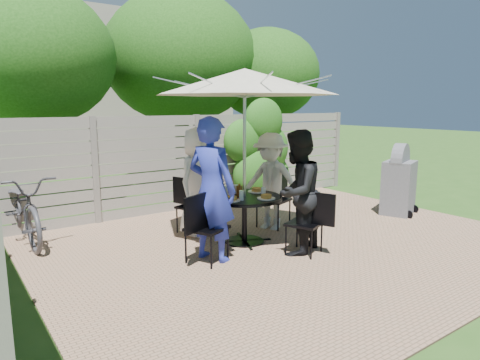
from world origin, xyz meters
TOP-DOWN VIEW (x-y plane):
  - backyard_envelope at (0.09, 10.29)m, footprint 60.00×60.00m
  - patio_table at (-0.55, 0.67)m, footprint 1.43×1.43m
  - umbrella at (-0.55, 0.67)m, footprint 3.43×3.43m
  - chair_back at (-0.93, 1.55)m, footprint 0.54×0.68m
  - person_back at (-0.88, 1.43)m, footprint 0.98×0.83m
  - chair_left at (-1.44, 0.29)m, footprint 0.72×0.60m
  - person_left at (-1.32, 0.34)m, footprint 0.69×0.81m
  - chair_front at (-0.17, -0.22)m, footprint 0.56×0.68m
  - person_front at (-0.23, -0.10)m, footprint 1.02×0.92m
  - chair_right at (0.33, 1.05)m, footprint 0.74×0.60m
  - person_right at (0.21, 0.99)m, footprint 0.95×1.18m
  - plate_back at (-0.70, 1.00)m, footprint 0.26×0.26m
  - plate_left at (-0.88, 0.52)m, footprint 0.26×0.26m
  - plate_front at (-0.41, 0.33)m, footprint 0.26×0.26m
  - plate_right at (-0.22, 0.81)m, footprint 0.26×0.26m
  - glass_back at (-0.75, 0.86)m, footprint 0.07×0.07m
  - glass_left at (-0.75, 0.47)m, footprint 0.07×0.07m
  - glass_front at (-0.36, 0.47)m, footprint 0.07×0.07m
  - syrup_jug at (-0.63, 0.69)m, footprint 0.09×0.09m
  - coffee_cup at (-0.55, 0.91)m, footprint 0.08×0.08m
  - bicycle at (-3.19, 2.60)m, footprint 0.78×2.01m
  - bbq_grill at (2.78, 0.36)m, footprint 0.79×0.71m

SIDE VIEW (x-z plane):
  - chair_back at x=-0.93m, z-range -0.18..0.71m
  - chair_front at x=-0.17m, z-range -0.18..0.71m
  - chair_left at x=-1.44m, z-range -0.19..0.76m
  - chair_right at x=0.33m, z-range -0.19..0.78m
  - patio_table at x=-0.55m, z-range 0.14..0.86m
  - bicycle at x=-3.19m, z-range 0.00..1.04m
  - bbq_grill at x=2.78m, z-range -0.06..1.28m
  - plate_back at x=-0.70m, z-range 0.71..0.77m
  - plate_left at x=-0.88m, z-range 0.71..0.77m
  - plate_front at x=-0.41m, z-range 0.71..0.77m
  - plate_right at x=-0.22m, z-range 0.71..0.77m
  - coffee_cup at x=-0.55m, z-range 0.71..0.83m
  - glass_back at x=-0.75m, z-range 0.71..0.85m
  - glass_left at x=-0.75m, z-range 0.71..0.85m
  - glass_front at x=-0.36m, z-range 0.71..0.85m
  - syrup_jug at x=-0.63m, z-range 0.71..0.87m
  - person_right at x=0.21m, z-range 0.00..1.59m
  - person_back at x=-0.88m, z-range 0.00..1.70m
  - person_front at x=-0.23m, z-range 0.00..1.71m
  - person_left at x=-1.32m, z-range 0.00..1.90m
  - umbrella at x=-0.55m, z-range 1.08..3.62m
  - backyard_envelope at x=0.09m, z-range 0.11..5.11m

